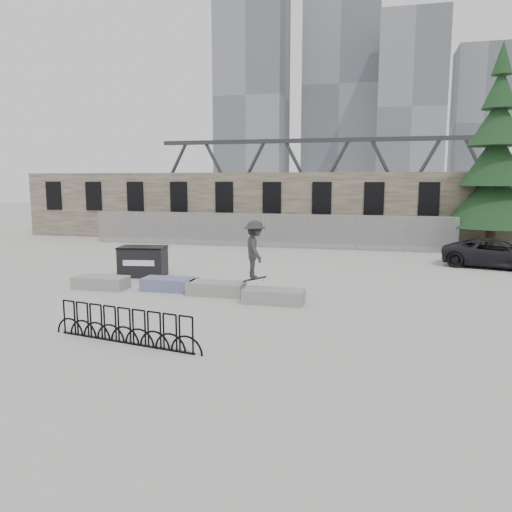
{
  "coord_description": "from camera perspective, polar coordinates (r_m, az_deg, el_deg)",
  "views": [
    {
      "loc": [
        6.61,
        -16.6,
        4.03
      ],
      "look_at": [
        2.4,
        0.75,
        1.3
      ],
      "focal_mm": 35.0,
      "sensor_mm": 36.0,
      "label": 1
    }
  ],
  "objects": [
    {
      "name": "planter_far_left",
      "position": [
        19.57,
        -17.3,
        -2.84
      ],
      "size": [
        2.0,
        0.9,
        0.46
      ],
      "color": "gray",
      "rests_on": "ground"
    },
    {
      "name": "skateboarder",
      "position": [
        16.99,
        -0.14,
        0.76
      ],
      "size": [
        1.22,
        1.48,
        2.12
      ],
      "rotation": [
        0.0,
        0.0,
        2.01
      ],
      "color": "#2D2E30",
      "rests_on": "ground"
    },
    {
      "name": "planter_offset",
      "position": [
        16.51,
        2.03,
        -4.54
      ],
      "size": [
        2.0,
        0.9,
        0.46
      ],
      "color": "gray",
      "rests_on": "ground"
    },
    {
      "name": "bike_rack",
      "position": [
        12.9,
        -14.81,
        -7.77
      ],
      "size": [
        4.42,
        0.9,
        0.9
      ],
      "rotation": [
        0.0,
        0.0,
        -0.19
      ],
      "color": "black",
      "rests_on": "ground"
    },
    {
      "name": "suv",
      "position": [
        25.62,
        25.8,
        0.26
      ],
      "size": [
        5.14,
        3.41,
        1.31
      ],
      "primitive_type": "imported",
      "rotation": [
        0.0,
        0.0,
        1.29
      ],
      "color": "black",
      "rests_on": "ground"
    },
    {
      "name": "chainlink_fence",
      "position": [
        29.99,
        0.84,
        2.97
      ],
      "size": [
        22.06,
        0.06,
        2.02
      ],
      "color": "gray",
      "rests_on": "ground"
    },
    {
      "name": "stone_wall",
      "position": [
        33.54,
        2.27,
        5.66
      ],
      "size": [
        36.0,
        2.58,
        4.5
      ],
      "color": "brown",
      "rests_on": "ground"
    },
    {
      "name": "planter_center_left",
      "position": [
        18.63,
        -9.84,
        -3.14
      ],
      "size": [
        2.0,
        0.9,
        0.46
      ],
      "color": "navy",
      "rests_on": "ground"
    },
    {
      "name": "dumpster",
      "position": [
        21.52,
        -12.8,
        -0.59
      ],
      "size": [
        2.08,
        1.45,
        1.27
      ],
      "rotation": [
        0.0,
        0.0,
        0.15
      ],
      "color": "black",
      "rests_on": "ground"
    },
    {
      "name": "planter_center_right",
      "position": [
        17.72,
        -4.57,
        -3.65
      ],
      "size": [
        2.0,
        0.9,
        0.46
      ],
      "color": "gray",
      "rests_on": "ground"
    },
    {
      "name": "skyline_towers",
      "position": [
        111.94,
        10.04,
        17.19
      ],
      "size": [
        58.0,
        28.0,
        48.0
      ],
      "color": "slate",
      "rests_on": "ground"
    },
    {
      "name": "ground",
      "position": [
        18.32,
        -7.9,
        -4.1
      ],
      "size": [
        120.0,
        120.0,
        0.0
      ],
      "primitive_type": "plane",
      "color": "#A2A29D",
      "rests_on": "ground"
    },
    {
      "name": "spruce_tree",
      "position": [
        31.38,
        25.63,
        8.79
      ],
      "size": [
        5.37,
        5.37,
        11.5
      ],
      "color": "#38281E",
      "rests_on": "ground"
    },
    {
      "name": "truss_bridge",
      "position": [
        71.68,
        16.54,
        8.43
      ],
      "size": [
        70.0,
        3.0,
        9.8
      ],
      "color": "#2D3033",
      "rests_on": "ground"
    }
  ]
}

